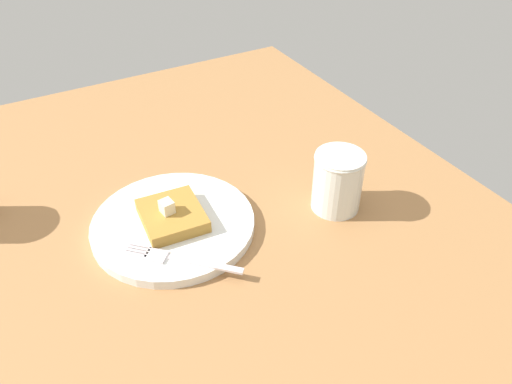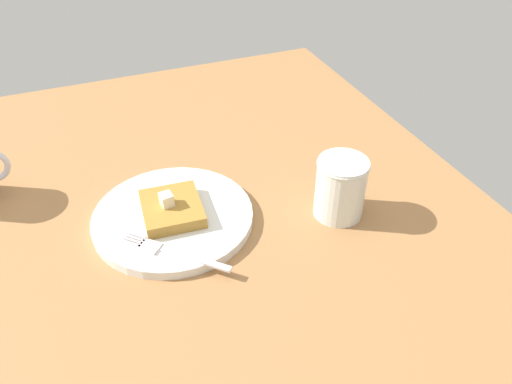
# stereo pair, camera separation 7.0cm
# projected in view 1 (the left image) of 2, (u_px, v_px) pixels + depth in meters

# --- Properties ---
(table_surface) EXTENTS (1.02, 1.02, 0.02)m
(table_surface) POSITION_uv_depth(u_px,v_px,m) (144.00, 243.00, 0.70)
(table_surface) COLOR #9F6E41
(table_surface) RESTS_ON ground
(plate) EXTENTS (0.23, 0.23, 0.01)m
(plate) POSITION_uv_depth(u_px,v_px,m) (173.00, 223.00, 0.71)
(plate) COLOR white
(plate) RESTS_ON table_surface
(toast_slice_center) EXTENTS (0.09, 0.10, 0.02)m
(toast_slice_center) POSITION_uv_depth(u_px,v_px,m) (172.00, 215.00, 0.70)
(toast_slice_center) COLOR #A87930
(toast_slice_center) RESTS_ON plate
(butter_pat_primary) EXTENTS (0.02, 0.02, 0.02)m
(butter_pat_primary) POSITION_uv_depth(u_px,v_px,m) (167.00, 207.00, 0.68)
(butter_pat_primary) COLOR #F6EBC8
(butter_pat_primary) RESTS_ON toast_slice_center
(fork) EXTENTS (0.12, 0.12, 0.00)m
(fork) POSITION_uv_depth(u_px,v_px,m) (176.00, 258.00, 0.64)
(fork) COLOR silver
(fork) RESTS_ON plate
(syrup_jar) EXTENTS (0.07, 0.07, 0.09)m
(syrup_jar) POSITION_uv_depth(u_px,v_px,m) (337.00, 184.00, 0.73)
(syrup_jar) COLOR #461E06
(syrup_jar) RESTS_ON table_surface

